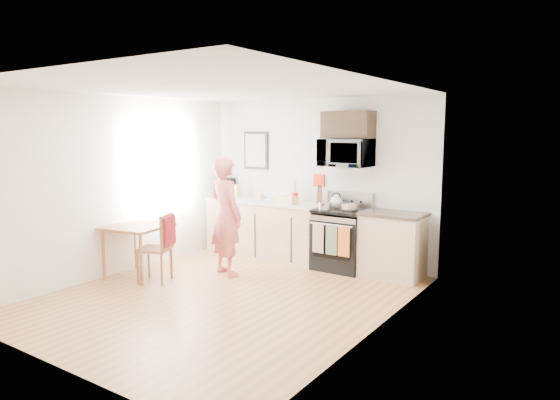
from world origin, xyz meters
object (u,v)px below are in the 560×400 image
Objects in this scene: range at (342,241)px; chair at (163,238)px; dining_table at (137,231)px; microwave at (346,153)px; cake at (349,207)px; person at (226,216)px.

range reaches higher than chair.
dining_table is 0.84× the size of chair.
dining_table is at bearing -137.18° from microwave.
range is 1.21× the size of chair.
range is 4.33× the size of cake.
microwave is 3.27m from dining_table.
microwave is at bearing 133.09° from cake.
chair is at bearing 1.14° from dining_table.
dining_table is 3.10m from cake.
cake is at bearing -122.64° from person.
person is 2.15× the size of dining_table.
microwave is 0.82m from cake.
range is 1.43× the size of dining_table.
range is 0.67× the size of person.
dining_table is at bearing -138.64° from range.
cake reaches higher than chair.
microwave reaches higher than dining_table.
dining_table is (-2.26, -2.09, -1.10)m from microwave.
dining_table is 3.02× the size of cake.
person is at bearing -134.42° from microwave.
chair reaches higher than dining_table.
dining_table is at bearing 56.97° from person.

